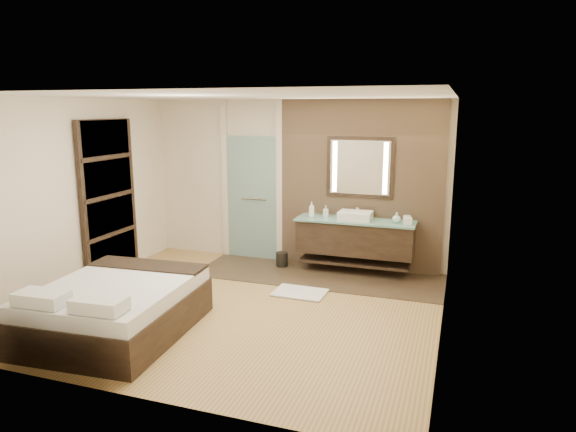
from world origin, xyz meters
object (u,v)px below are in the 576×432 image
at_px(vanity, 355,237).
at_px(bed, 117,308).
at_px(mirror_unit, 360,167).
at_px(waste_bin, 282,260).

distance_m(vanity, bed, 3.76).
height_order(vanity, mirror_unit, mirror_unit).
bearing_deg(bed, mirror_unit, 53.53).
relative_size(vanity, waste_bin, 7.62).
height_order(vanity, bed, vanity).
bearing_deg(waste_bin, bed, -107.56).
bearing_deg(bed, vanity, 51.55).
relative_size(vanity, bed, 0.92).
bearing_deg(mirror_unit, bed, -122.87).
xyz_separation_m(bed, waste_bin, (0.95, 3.01, -0.18)).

